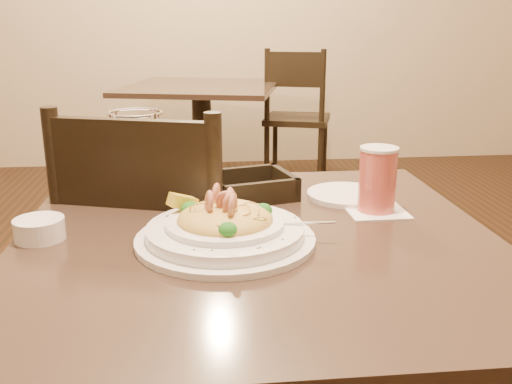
{
  "coord_description": "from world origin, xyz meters",
  "views": [
    {
      "loc": [
        -0.11,
        -0.99,
        1.11
      ],
      "look_at": [
        0.0,
        0.02,
        0.8
      ],
      "focal_mm": 40.0,
      "sensor_mm": 36.0,
      "label": 1
    }
  ],
  "objects": [
    {
      "name": "side_plate",
      "position": [
        0.23,
        0.22,
        0.72
      ],
      "size": [
        0.24,
        0.24,
        0.01
      ],
      "primitive_type": "cylinder",
      "rotation": [
        0.0,
        0.0,
        -0.42
      ],
      "color": "white",
      "rests_on": "main_table"
    },
    {
      "name": "main_table",
      "position": [
        0.0,
        0.0,
        0.49
      ],
      "size": [
        0.9,
        0.9,
        0.72
      ],
      "color": "black",
      "rests_on": "ground"
    },
    {
      "name": "butter_ramekin",
      "position": [
        -0.4,
        0.02,
        0.74
      ],
      "size": [
        0.1,
        0.1,
        0.04
      ],
      "primitive_type": "cylinder",
      "rotation": [
        0.0,
        0.0,
        0.06
      ],
      "color": "white",
      "rests_on": "main_table"
    },
    {
      "name": "background_table",
      "position": [
        -0.08,
        2.57,
        0.49
      ],
      "size": [
        1.09,
        1.09,
        0.72
      ],
      "rotation": [
        0.0,
        0.0,
        -0.24
      ],
      "color": "black",
      "rests_on": "ground"
    },
    {
      "name": "dining_chair_near",
      "position": [
        -0.21,
        0.32,
        0.5
      ],
      "size": [
        0.53,
        0.53,
        0.93
      ],
      "rotation": [
        0.0,
        0.0,
        2.84
      ],
      "color": "black",
      "rests_on": "ground"
    },
    {
      "name": "drink_glass",
      "position": [
        0.26,
        0.12,
        0.79
      ],
      "size": [
        0.12,
        0.12,
        0.14
      ],
      "rotation": [
        0.0,
        0.0,
        0.02
      ],
      "color": "white",
      "rests_on": "main_table"
    },
    {
      "name": "napkin_caddy",
      "position": [
        -0.24,
        0.29,
        0.8
      ],
      "size": [
        0.12,
        0.12,
        0.2
      ],
      "rotation": [
        0.0,
        0.0,
        0.34
      ],
      "color": "silver",
      "rests_on": "main_table"
    },
    {
      "name": "bread_basket",
      "position": [
        0.01,
        0.25,
        0.74
      ],
      "size": [
        0.22,
        0.2,
        0.05
      ],
      "rotation": [
        0.0,
        0.0,
        0.26
      ],
      "color": "black",
      "rests_on": "main_table"
    },
    {
      "name": "pasta_bowl",
      "position": [
        -0.06,
        -0.03,
        0.75
      ],
      "size": [
        0.36,
        0.33,
        0.1
      ],
      "rotation": [
        0.0,
        0.0,
        -0.4
      ],
      "color": "white",
      "rests_on": "main_table"
    },
    {
      "name": "dining_chair_far",
      "position": [
        0.56,
        2.79,
        0.5
      ],
      "size": [
        0.52,
        0.52,
        0.93
      ],
      "rotation": [
        0.0,
        0.0,
        2.85
      ],
      "color": "black",
      "rests_on": "ground"
    }
  ]
}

